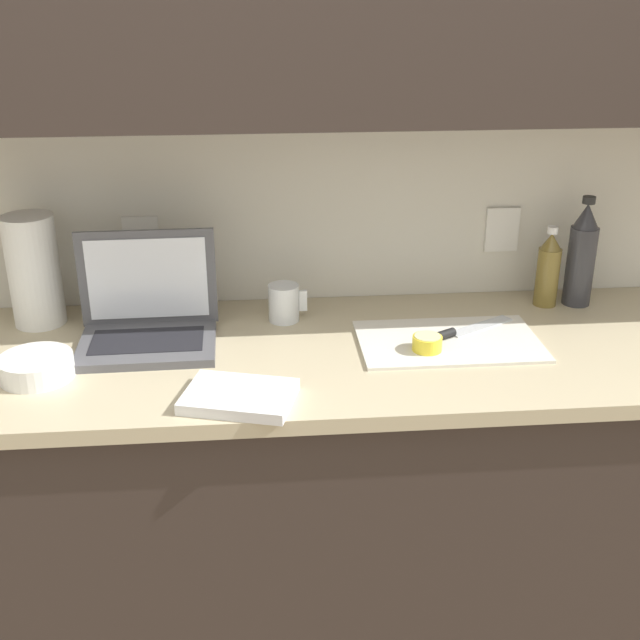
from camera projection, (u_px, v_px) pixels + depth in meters
wall_back at (233, 54)px, 1.84m from camera, size 5.20×0.38×2.60m
counter_unit at (241, 511)px, 2.04m from camera, size 2.36×0.65×0.92m
laptop at (148, 317)px, 1.90m from camera, size 0.33×0.24×0.25m
cutting_board at (449, 341)px, 1.91m from camera, size 0.43×0.27×0.01m
knife at (449, 334)px, 1.92m from camera, size 0.27×0.17×0.02m
lemon_half_cut at (427, 343)px, 1.85m from camera, size 0.07×0.07×0.04m
bottle_green_soda at (548, 270)px, 2.09m from camera, size 0.06×0.06×0.21m
bottle_oil_tall at (582, 256)px, 2.09m from camera, size 0.07×0.07×0.29m
measuring_cup at (284, 303)px, 2.01m from camera, size 0.10×0.08×0.09m
bowl_white at (36, 367)px, 1.74m from camera, size 0.16×0.16×0.05m
paper_towel_roll at (34, 271)px, 1.96m from camera, size 0.13×0.13×0.28m
dish_towel at (239, 396)px, 1.64m from camera, size 0.26×0.21×0.02m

